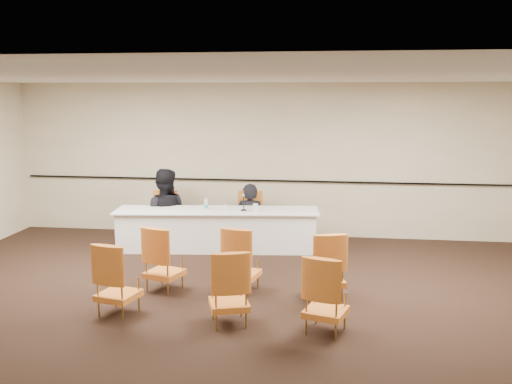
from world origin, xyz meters
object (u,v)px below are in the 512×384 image
aud_chair_front_mid (242,259)px  aud_chair_front_right (326,265)px  panelist_second_chair (164,217)px  aud_chair_back_left (118,278)px  microphone (244,203)px  aud_chair_front_left (164,258)px  coffee_cup (256,208)px  water_bottle (206,204)px  drinking_glass (226,208)px  panelist_main (250,225)px  aud_chair_back_right (326,293)px  panelist_main_chair (250,217)px  panelist_second (164,218)px  aud_chair_back_mid (229,286)px  panel_table (217,230)px

aud_chair_front_mid → aud_chair_front_right: bearing=6.1°
panelist_second_chair → aud_chair_back_left: size_ratio=1.00×
panelist_second_chair → aud_chair_back_left: bearing=-88.5°
microphone → aud_chair_front_left: bearing=-123.4°
aud_chair_front_right → aud_chair_back_left: 2.77m
aud_chair_back_left → aud_chair_front_left: bearing=85.2°
microphone → aud_chair_front_mid: microphone is taller
coffee_cup → aud_chair_front_right: (1.27, -2.19, -0.33)m
water_bottle → drinking_glass: bearing=-0.5°
panelist_main → aud_chair_back_right: panelist_main is taller
drinking_glass → aud_chair_front_left: 2.30m
drinking_glass → aud_chair_back_left: bearing=-104.1°
panelist_main → aud_chair_front_right: bearing=117.7°
panelist_main_chair → panelist_second_chair: (-1.62, -0.17, 0.00)m
panelist_second → coffee_cup: 1.93m
panelist_main_chair → aud_chair_back_mid: bearing=-91.6°
aud_chair_front_left → aud_chair_back_mid: same height
panelist_main → panelist_main_chair: panelist_main is taller
drinking_glass → aud_chair_front_mid: 2.23m
microphone → water_bottle: (-0.68, -0.01, -0.03)m
aud_chair_front_right → panelist_main_chair: bearing=100.9°
panelist_second_chair → aud_chair_front_right: size_ratio=1.00×
panel_table → aud_chair_front_right: bearing=-55.0°
panelist_second → panelist_second_chair: panelist_second is taller
panel_table → water_bottle: (-0.19, -0.02, 0.48)m
panelist_main_chair → panelist_second_chair: 1.63m
drinking_glass → aud_chair_back_right: size_ratio=0.11×
coffee_cup → aud_chair_back_right: aud_chair_back_right is taller
panel_table → aud_chair_back_right: aud_chair_back_right is taller
aud_chair_front_mid → aud_chair_back_left: (-1.42, -1.06, 0.00)m
water_bottle → aud_chair_back_right: size_ratio=0.23×
microphone → aud_chair_front_mid: bearing=-95.7°
aud_chair_back_mid → panelist_main: bearing=76.1°
aud_chair_back_right → aud_chair_front_right: bearing=108.1°
panelist_main_chair → aud_chair_front_left: 2.97m
microphone → aud_chair_back_left: bearing=-123.1°
panelist_main → panel_table: bearing=50.3°
panelist_second → aud_chair_back_mid: panelist_second is taller
microphone → aud_chair_front_mid: 2.19m
drinking_glass → aud_chair_back_mid: (0.66, -3.30, -0.30)m
aud_chair_front_right → aud_chair_back_right: 1.14m
coffee_cup → aud_chair_back_mid: (0.11, -3.24, -0.33)m
panel_table → panelist_main: bearing=43.5°
water_bottle → aud_chair_back_mid: bearing=-73.0°
panelist_main_chair → aud_chair_back_left: bearing=-112.9°
panelist_main → aud_chair_front_right: 3.24m
panelist_main_chair → aud_chair_front_mid: (0.28, -2.74, 0.00)m
aud_chair_back_mid → aud_chair_front_mid: bearing=73.1°
water_bottle → drinking_glass: size_ratio=2.22×
panelist_main → panelist_second: bearing=6.8°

